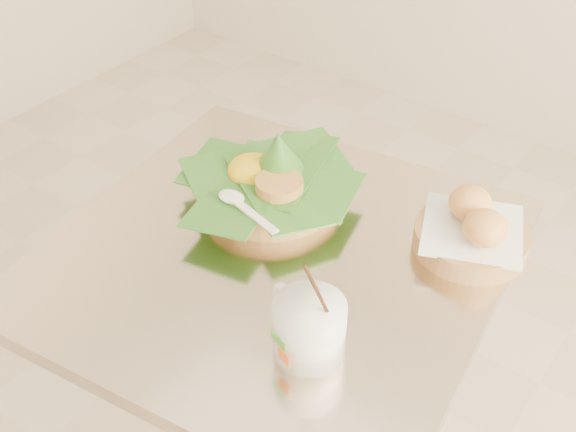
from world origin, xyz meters
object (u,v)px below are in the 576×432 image
Objects in this scene: cafe_table at (276,342)px; rice_basket at (270,179)px; bread_basket at (472,232)px; coffee_mug at (308,326)px.

rice_basket reaches higher than cafe_table.
rice_basket is (-0.09, 0.11, 0.26)m from cafe_table.
bread_basket reaches higher than cafe_table.
cafe_table is 4.49× the size of coffee_mug.
coffee_mug reaches higher than cafe_table.
rice_basket is 1.76× the size of coffee_mug.
rice_basket reaches higher than bread_basket.
cafe_table is 0.34m from coffee_mug.
coffee_mug is at bearing -43.91° from rice_basket.
cafe_table is 0.41m from bread_basket.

